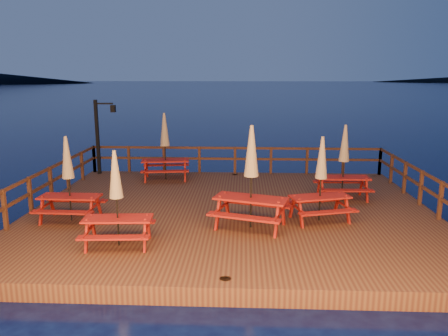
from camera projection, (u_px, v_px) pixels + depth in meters
The scene contains 11 objects.
ground at pixel (232, 221), 13.30m from camera, with size 500.00×500.00×0.00m, color black.
deck at pixel (232, 215), 13.26m from camera, with size 12.00×10.00×0.40m, color #462216.
deck_piles at pixel (232, 231), 13.36m from camera, with size 11.44×9.44×1.40m.
railing at pixel (233, 171), 14.79m from camera, with size 11.80×9.75×1.10m.
lamp_post at pixel (101, 130), 17.51m from camera, with size 0.85×0.18×3.00m.
picnic_table_0 at pixel (321, 178), 11.92m from camera, with size 1.96×1.76×2.36m.
picnic_table_1 at pixel (68, 178), 11.93m from camera, with size 1.69×1.40×2.37m.
picnic_table_2 at pixel (165, 145), 16.64m from camera, with size 1.96×1.69×2.56m.
picnic_table_3 at pixel (116, 197), 10.16m from camera, with size 1.70×1.43×2.30m.
picnic_table_4 at pixel (251, 176), 11.34m from camera, with size 2.29×2.07×2.73m.
picnic_table_5 at pixel (344, 161), 14.06m from camera, with size 1.71×1.42×2.43m.
Camera 1 is at (0.34, -12.65, 4.41)m, focal length 35.00 mm.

